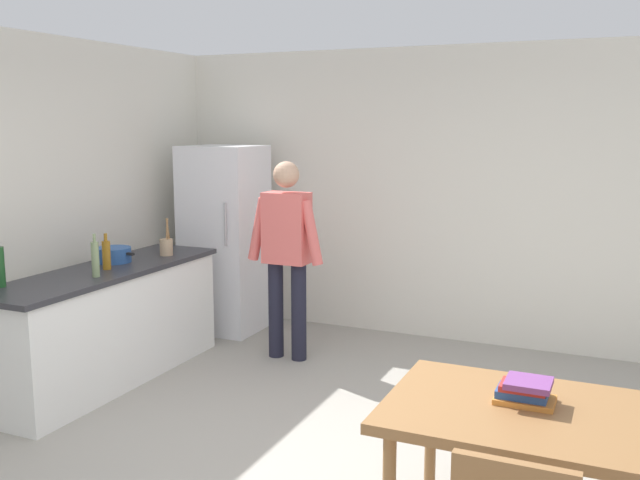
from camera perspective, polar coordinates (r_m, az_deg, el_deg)
name	(u,v)px	position (r m, az deg, el deg)	size (l,w,h in m)	color
ground_plane	(292,475)	(4.31, -2.28, -18.44)	(14.00, 14.00, 0.00)	#9E998E
wall_back	(433,195)	(6.67, 9.11, 3.60)	(6.40, 0.12, 2.70)	silver
kitchen_counter	(108,325)	(5.82, -16.76, -6.56)	(0.64, 2.20, 0.90)	white
refrigerator	(225,239)	(6.93, -7.69, 0.09)	(0.70, 0.67, 1.80)	white
person	(287,247)	(5.98, -2.71, -0.55)	(0.70, 0.22, 1.70)	#1E1E2D
dining_table	(543,428)	(3.40, 17.55, -14.25)	(1.40, 0.90, 0.75)	olive
cooking_pot	(114,255)	(5.95, -16.32, -1.15)	(0.40, 0.28, 0.12)	#285193
utensil_jar	(166,246)	(6.14, -12.29, -0.49)	(0.11, 0.11, 0.32)	tan
bottle_oil_amber	(106,254)	(5.67, -16.86, -1.13)	(0.06, 0.06, 0.28)	#996619
bottle_vinegar_tall	(95,259)	(5.41, -17.68, -1.44)	(0.06, 0.06, 0.32)	gray
book_stack	(525,391)	(3.43, 16.20, -11.64)	(0.27, 0.21, 0.12)	orange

